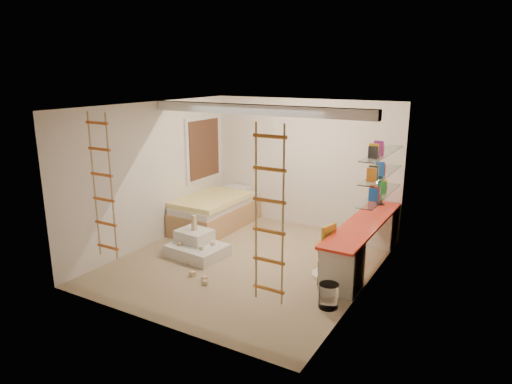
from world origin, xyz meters
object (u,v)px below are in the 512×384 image
Objects in this scene: desk at (363,241)px; bed at (216,211)px; play_platform at (197,246)px; swivel_chair at (329,258)px.

bed is (-3.20, 0.36, -0.07)m from desk.
desk is 2.80× the size of play_platform.
swivel_chair reaches higher than desk.
bed is at bearing 111.78° from play_platform.
swivel_chair reaches higher than bed.
bed is 2.32× the size of swivel_chair.
swivel_chair is at bearing -113.38° from desk.
desk is 3.22m from bed.
play_platform is (-2.63, -1.06, -0.24)m from desk.
desk reaches higher than bed.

